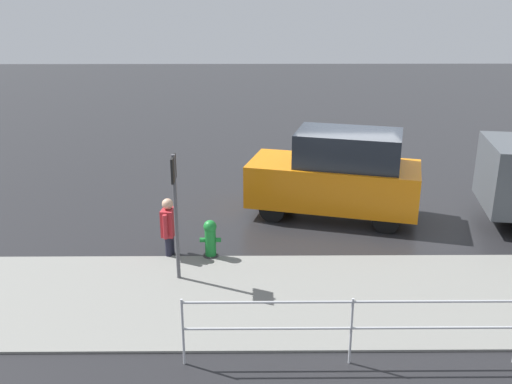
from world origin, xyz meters
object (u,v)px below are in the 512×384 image
object	(u,v)px
fire_hydrant	(210,239)
sign_post	(175,200)
moving_hatchback	(337,174)
pedestrian	(169,224)

from	to	relation	value
fire_hydrant	sign_post	world-z (taller)	sign_post
fire_hydrant	sign_post	xyz separation A→B (m)	(0.53, 0.92, 1.18)
moving_hatchback	sign_post	distance (m)	4.64
moving_hatchback	fire_hydrant	bearing A→B (deg)	38.63
moving_hatchback	sign_post	size ratio (longest dim) A/B	1.75
moving_hatchback	pedestrian	size ratio (longest dim) A/B	3.45
fire_hydrant	sign_post	bearing A→B (deg)	60.05
moving_hatchback	pedestrian	world-z (taller)	moving_hatchback
moving_hatchback	sign_post	xyz separation A→B (m)	(3.35, 3.17, 0.55)
moving_hatchback	fire_hydrant	xyz separation A→B (m)	(2.82, 2.25, -0.63)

